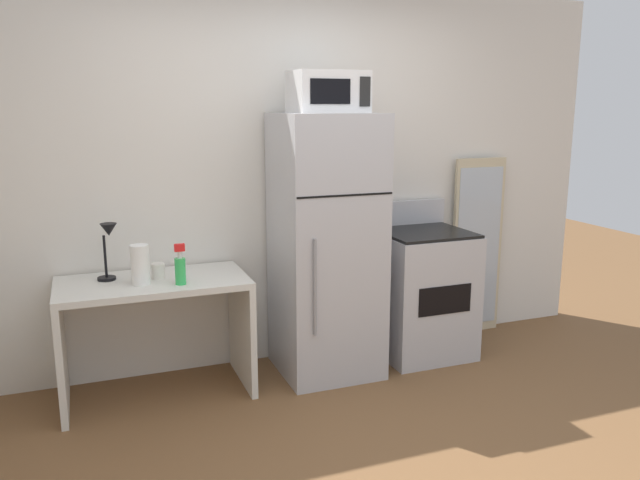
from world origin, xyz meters
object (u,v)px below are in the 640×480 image
at_px(paper_towel_roll, 140,265).
at_px(spray_bottle, 180,268).
at_px(microwave, 328,92).
at_px(oven_range, 422,292).
at_px(desk_lamp, 108,242).
at_px(leaning_mirror, 477,247).
at_px(coffee_mug, 158,271).
at_px(desk, 155,315).
at_px(refrigerator, 326,246).

xyz_separation_m(paper_towel_roll, spray_bottle, (0.22, -0.09, -0.02)).
bearing_deg(microwave, oven_range, 3.50).
distance_m(desk_lamp, leaning_mirror, 2.79).
xyz_separation_m(coffee_mug, microwave, (1.10, -0.07, 1.08)).
xyz_separation_m(desk, paper_towel_roll, (-0.07, -0.07, 0.35)).
bearing_deg(leaning_mirror, spray_bottle, -170.02).
relative_size(refrigerator, microwave, 3.80).
bearing_deg(microwave, desk, 177.88).
relative_size(paper_towel_roll, oven_range, 0.22).
distance_m(paper_towel_roll, spray_bottle, 0.24).
bearing_deg(oven_range, leaning_mirror, 21.96).
bearing_deg(oven_range, microwave, -176.50).
bearing_deg(coffee_mug, leaning_mirror, 5.42).
height_order(paper_towel_roll, microwave, microwave).
distance_m(oven_range, leaning_mirror, 0.72).
bearing_deg(oven_range, desk_lamp, 177.80).
distance_m(coffee_mug, paper_towel_roll, 0.16).
bearing_deg(coffee_mug, refrigerator, -2.31).
bearing_deg(microwave, desk_lamp, 174.65).
bearing_deg(coffee_mug, desk_lamp, 167.22).
xyz_separation_m(paper_towel_roll, microwave, (1.21, 0.03, 1.01)).
height_order(spray_bottle, leaning_mirror, leaning_mirror).
bearing_deg(desk_lamp, refrigerator, -4.48).
height_order(coffee_mug, microwave, microwave).
xyz_separation_m(paper_towel_roll, leaning_mirror, (2.60, 0.33, -0.17)).
distance_m(coffee_mug, leaning_mirror, 2.51).
relative_size(refrigerator, oven_range, 1.59).
bearing_deg(refrigerator, microwave, -89.69).
relative_size(paper_towel_roll, leaning_mirror, 0.17).
relative_size(spray_bottle, microwave, 0.54).
bearing_deg(leaning_mirror, desk_lamp, -176.43).
bearing_deg(oven_range, desk, -179.86).
bearing_deg(paper_towel_roll, desk, 44.67).
height_order(paper_towel_roll, spray_bottle, spray_bottle).
height_order(spray_bottle, refrigerator, refrigerator).
distance_m(coffee_mug, oven_range, 1.89).
distance_m(paper_towel_roll, leaning_mirror, 2.63).
bearing_deg(desk_lamp, oven_range, -2.20).
xyz_separation_m(desk, leaning_mirror, (2.53, 0.26, 0.18)).
bearing_deg(refrigerator, desk_lamp, 175.52).
bearing_deg(leaning_mirror, microwave, -167.80).
bearing_deg(leaning_mirror, paper_towel_roll, -172.75).
height_order(refrigerator, oven_range, refrigerator).
bearing_deg(paper_towel_roll, desk_lamp, 136.55).
height_order(coffee_mug, refrigerator, refrigerator).
distance_m(paper_towel_roll, refrigerator, 1.21).
height_order(spray_bottle, oven_range, oven_range).
height_order(oven_range, leaning_mirror, leaning_mirror).
bearing_deg(oven_range, paper_towel_roll, -177.79).
bearing_deg(paper_towel_roll, microwave, 1.40).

